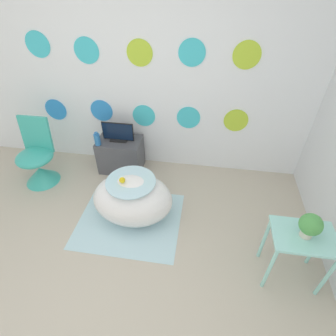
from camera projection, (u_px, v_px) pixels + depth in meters
The scene contains 11 objects.
ground_plane at pixel (90, 312), 2.21m from camera, with size 12.00×12.00×0.00m, color #BCB29E.
wall_back_dotted at pixel (140, 71), 3.05m from camera, with size 5.16×0.05×2.60m.
rug at pixel (130, 220), 2.97m from camera, with size 1.14×0.96×0.01m.
bathtub at pixel (133, 199), 2.85m from camera, with size 0.87×0.63×0.55m.
rubber_duck at pixel (122, 180), 2.62m from camera, with size 0.06×0.07×0.07m.
chair at pixel (38, 164), 3.34m from camera, with size 0.45×0.45×0.85m.
tv_cabinet at pixel (121, 154), 3.57m from camera, with size 0.57×0.39×0.46m.
tv at pixel (118, 133), 3.35m from camera, with size 0.41×0.12×0.25m.
vase at pixel (97, 139), 3.29m from camera, with size 0.08×0.08×0.18m.
side_table at pixel (301, 244), 2.18m from camera, with size 0.51×0.36×0.59m.
potted_plant_left at pixel (310, 225), 2.03m from camera, with size 0.18×0.18×0.22m.
Camera 1 is at (0.80, -0.84, 2.33)m, focal length 28.00 mm.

